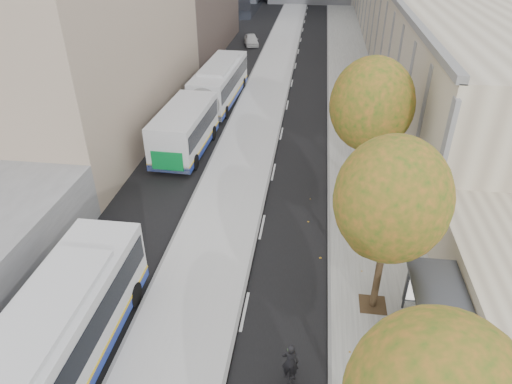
% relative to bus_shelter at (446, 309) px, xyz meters
% --- Properties ---
extents(bus_platform, '(4.25, 150.00, 0.15)m').
position_rel_bus_shelter_xyz_m(bus_platform, '(-9.56, 24.04, -2.11)').
color(bus_platform, '#B2B2B2').
rests_on(bus_platform, ground).
extents(sidewalk, '(4.75, 150.00, 0.08)m').
position_rel_bus_shelter_xyz_m(sidewalk, '(-1.56, 24.04, -2.15)').
color(sidewalk, gray).
rests_on(sidewalk, ground).
extents(building_tan, '(18.00, 92.00, 8.00)m').
position_rel_bus_shelter_xyz_m(building_tan, '(9.81, 53.04, 1.81)').
color(building_tan, tan).
rests_on(building_tan, ground).
extents(bus_shelter, '(1.90, 4.40, 2.53)m').
position_rel_bus_shelter_xyz_m(bus_shelter, '(0.00, 0.00, 0.00)').
color(bus_shelter, '#383A3F').
rests_on(bus_shelter, sidewalk).
extents(tree_c, '(4.20, 4.20, 7.28)m').
position_rel_bus_shelter_xyz_m(tree_c, '(-2.09, 2.04, 3.06)').
color(tree_c, black).
rests_on(tree_c, sidewalk).
extents(tree_d, '(4.40, 4.40, 7.60)m').
position_rel_bus_shelter_xyz_m(tree_d, '(-2.09, 11.04, 3.28)').
color(tree_d, black).
rests_on(tree_d, sidewalk).
extents(bus_far, '(3.46, 18.95, 3.14)m').
position_rel_bus_shelter_xyz_m(bus_far, '(-13.31, 20.82, -0.47)').
color(bus_far, silver).
rests_on(bus_far, ground).
extents(cyclist, '(0.60, 1.59, 2.01)m').
position_rel_bus_shelter_xyz_m(cyclist, '(-5.28, -2.14, -1.44)').
color(cyclist, black).
rests_on(cyclist, ground).
extents(distant_car, '(2.47, 4.25, 1.36)m').
position_rel_bus_shelter_xyz_m(distant_car, '(-13.33, 45.31, -1.51)').
color(distant_car, silver).
rests_on(distant_car, ground).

